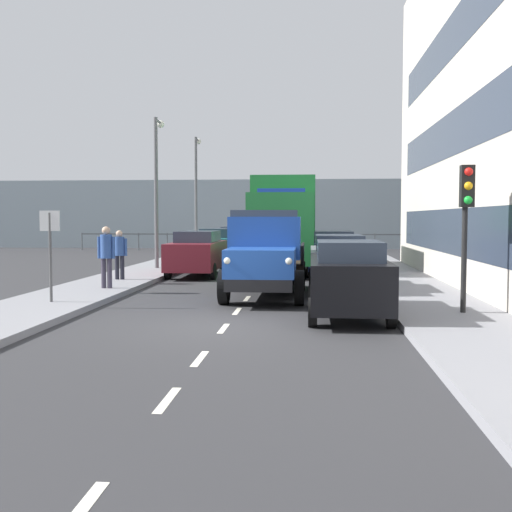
{
  "coord_description": "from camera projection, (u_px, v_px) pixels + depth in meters",
  "views": [
    {
      "loc": [
        -1.72,
        12.8,
        2.22
      ],
      "look_at": [
        0.1,
        -8.29,
        0.93
      ],
      "focal_mm": 44.05,
      "sensor_mm": 36.0,
      "label": 1
    }
  ],
  "objects": [
    {
      "name": "car_navy_kerbside_2",
      "position": [
        332.0,
        252.0,
        24.26
      ],
      "size": [
        1.9,
        4.2,
        1.72
      ],
      "color": "navy",
      "rests_on": "ground_plane"
    },
    {
      "name": "car_maroon_oppositeside_0",
      "position": [
        197.0,
        253.0,
        23.94
      ],
      "size": [
        1.83,
        4.39,
        1.72
      ],
      "color": "maroon",
      "rests_on": "ground_plane"
    },
    {
      "name": "lamp_post_promenade",
      "position": [
        157.0,
        178.0,
        26.01
      ],
      "size": [
        0.32,
        1.14,
        6.2
      ],
      "color": "#59595B",
      "rests_on": "sidewalk_right"
    },
    {
      "name": "sidewalk_left",
      "position": [
        396.0,
        278.0,
        22.32
      ],
      "size": [
        2.52,
        40.25,
        0.15
      ],
      "primitive_type": "cube",
      "color": "gray",
      "rests_on": "ground_plane"
    },
    {
      "name": "truck_vintage_blue",
      "position": [
        265.0,
        256.0,
        17.26
      ],
      "size": [
        2.17,
        5.64,
        2.43
      ],
      "color": "black",
      "rests_on": "ground_plane"
    },
    {
      "name": "lorry_cargo_green",
      "position": [
        284.0,
        221.0,
        25.88
      ],
      "size": [
        2.58,
        8.2,
        3.87
      ],
      "color": "#1E7033",
      "rests_on": "ground_plane"
    },
    {
      "name": "seawall_railing",
      "position": [
        284.0,
        237.0,
        42.1
      ],
      "size": [
        28.08,
        0.08,
        1.2
      ],
      "color": "#4C5156",
      "rests_on": "ground_plane"
    },
    {
      "name": "road_centreline_markings",
      "position": [
        259.0,
        283.0,
        21.3
      ],
      "size": [
        0.12,
        34.6,
        0.01
      ],
      "color": "silver",
      "rests_on": "ground_plane"
    },
    {
      "name": "ground_plane",
      "position": [
        262.0,
        279.0,
        22.74
      ],
      "size": [
        80.0,
        80.0,
        0.0
      ],
      "primitive_type": "plane",
      "color": "#2D2D30"
    },
    {
      "name": "pedestrian_by_lamp",
      "position": [
        119.0,
        251.0,
        21.1
      ],
      "size": [
        0.53,
        0.34,
        1.65
      ],
      "color": "black",
      "rests_on": "sidewalk_right"
    },
    {
      "name": "pedestrian_in_dark_coat",
      "position": [
        106.0,
        252.0,
        18.45
      ],
      "size": [
        0.53,
        0.34,
        1.82
      ],
      "color": "#383342",
      "rests_on": "sidewalk_right"
    },
    {
      "name": "car_teal_oppositeside_1",
      "position": [
        218.0,
        246.0,
        29.42
      ],
      "size": [
        1.92,
        4.13,
        1.72
      ],
      "color": "#1E6670",
      "rests_on": "ground_plane"
    },
    {
      "name": "street_sign",
      "position": [
        50.0,
        240.0,
        15.41
      ],
      "size": [
        0.5,
        0.07,
        2.25
      ],
      "color": "#4C4C4C",
      "rests_on": "sidewalk_right"
    },
    {
      "name": "car_silver_oppositeside_2",
      "position": [
        235.0,
        241.0,
        35.93
      ],
      "size": [
        1.81,
        4.07,
        1.72
      ],
      "color": "#B7BABF",
      "rests_on": "ground_plane"
    },
    {
      "name": "car_black_kerbside_near",
      "position": [
        348.0,
        278.0,
        13.81
      ],
      "size": [
        1.76,
        3.83,
        1.72
      ],
      "color": "black",
      "rests_on": "ground_plane"
    },
    {
      "name": "sidewalk_right",
      "position": [
        133.0,
        276.0,
        23.15
      ],
      "size": [
        2.52,
        40.25,
        0.15
      ],
      "primitive_type": "cube",
      "color": "gray",
      "rests_on": "ground_plane"
    },
    {
      "name": "traffic_light_near",
      "position": [
        466.0,
        206.0,
        13.52
      ],
      "size": [
        0.28,
        0.41,
        3.2
      ],
      "color": "black",
      "rests_on": "sidewalk_left"
    },
    {
      "name": "car_grey_kerbside_1",
      "position": [
        338.0,
        262.0,
        18.7
      ],
      "size": [
        1.75,
        4.25,
        1.72
      ],
      "color": "slate",
      "rests_on": "ground_plane"
    },
    {
      "name": "lamp_post_far",
      "position": [
        196.0,
        185.0,
        35.62
      ],
      "size": [
        0.32,
        1.14,
        6.64
      ],
      "color": "#59595B",
      "rests_on": "sidewalk_right"
    },
    {
      "name": "sea_horizon",
      "position": [
        286.0,
        214.0,
        45.58
      ],
      "size": [
        80.0,
        0.8,
        5.0
      ],
      "primitive_type": "cube",
      "color": "#84939E",
      "rests_on": "ground_plane"
    }
  ]
}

